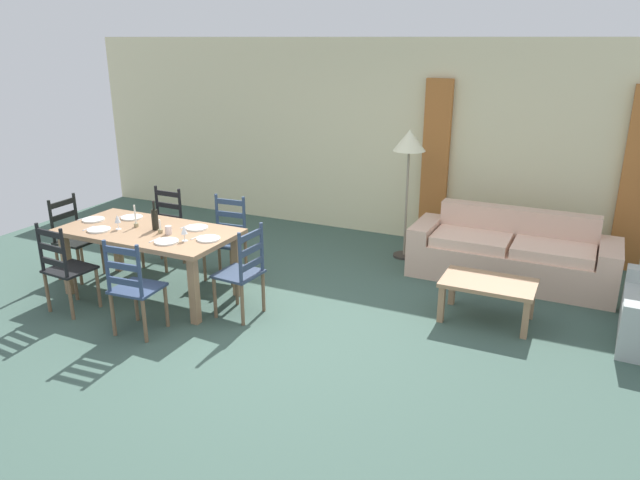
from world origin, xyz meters
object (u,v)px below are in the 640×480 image
Objects in this scene: dining_chair_near_left at (65,268)px; wine_glass_near_right at (184,231)px; dining_chair_near_right at (134,287)px; dining_chair_head_east at (243,272)px; wine_bottle at (155,219)px; standing_lamp at (409,148)px; dining_chair_head_west at (74,238)px; coffee_table at (488,287)px; dining_chair_far_left at (164,228)px; coffee_cup_primary at (169,230)px; dining_table at (149,237)px; couch at (512,255)px; wine_glass_near_left at (117,219)px; dining_chair_far_right at (227,238)px.

wine_glass_near_right is at bearing 28.00° from dining_chair_near_left.
dining_chair_near_right is 1.00× the size of dining_chair_head_east.
standing_lamp is (2.06, 2.29, 0.54)m from wine_bottle.
dining_chair_near_left and dining_chair_near_right have the same top height.
dining_chair_head_west is at bearing 153.19° from dining_chair_near_right.
dining_chair_near_left is 1.07× the size of coffee_table.
coffee_cup_primary is at bearing -46.94° from dining_chair_far_left.
dining_chair_near_left is (-0.49, -0.71, -0.19)m from dining_table.
wine_bottle reaches higher than coffee_cup_primary.
standing_lamp reaches higher than wine_bottle.
dining_chair_near_right and dining_chair_head_east have the same top height.
coffee_cup_primary reaches higher than couch.
dining_chair_far_left is 1.07× the size of coffee_table.
wine_glass_near_right is at bearing -159.54° from coffee_table.
dining_chair_head_east is 3.16m from couch.
dining_table is 1.18m from dining_chair_head_west.
coffee_table is at bearing 30.11° from dining_chair_near_right.
dining_chair_near_left is 0.73m from wine_glass_near_left.
wine_bottle reaches higher than dining_table.
dining_chair_near_left is 1.28m from wine_glass_near_right.
dining_chair_far_left is at bearing -178.10° from coffee_table.
dining_chair_near_left is at bearing -108.95° from wine_glass_near_left.
wine_bottle is at bearing 52.72° from dining_chair_near_left.
dining_chair_head_west is at bearing 178.23° from dining_table.
dining_chair_far_right and dining_chair_head_west have the same top height.
wine_glass_near_right is (1.75, -0.17, 0.38)m from dining_chair_head_west.
wine_glass_near_right is at bearing 80.15° from dining_chair_near_right.
couch is (3.04, 1.35, -0.19)m from dining_chair_far_right.
couch reaches higher than coffee_table.
wine_glass_near_left is at bearing -134.70° from standing_lamp.
wine_glass_near_left is (-0.74, -0.92, 0.38)m from dining_chair_far_right.
dining_chair_far_left is at bearing 120.82° from dining_chair_near_right.
dining_chair_near_right is 1.85m from dining_chair_far_left.
wine_bottle is at bearing -165.15° from coffee_table.
coffee_table is at bearing 10.92° from dining_chair_head_west.
wine_glass_near_left reaches higher than dining_table.
dining_chair_head_west is at bearing 177.33° from coffee_cup_primary.
dining_chair_far_right is 1.11m from dining_chair_head_east.
standing_lamp is at bearing 42.19° from dining_chair_far_right.
dining_chair_far_left is 1.02m from wine_glass_near_left.
wine_glass_near_left is 1.79× the size of coffee_cup_primary.
coffee_table is at bearing -47.17° from standing_lamp.
dining_chair_far_right is at bearing 63.93° from wine_bottle.
dining_chair_near_right is at bearing -59.18° from dining_chair_far_left.
standing_lamp is at bearing 47.39° from dining_table.
wine_glass_near_right is (0.11, 0.65, 0.38)m from dining_chair_near_right.
standing_lamp is (-1.30, 1.40, 1.06)m from coffee_table.
dining_chair_far_right is 1.07× the size of coffee_table.
wine_bottle is 1.96× the size of wine_glass_near_left.
dining_chair_near_left and dining_chair_far_right have the same top height.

